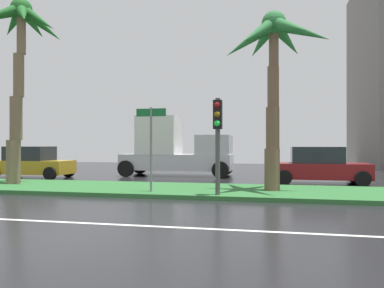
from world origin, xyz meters
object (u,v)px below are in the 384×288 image
object	(u,v)px
street_name_sign	(151,137)
car_in_traffic_leading	(32,163)
palm_tree_mid_left	(20,42)
box_truck_lead	(176,149)
traffic_signal_median_right	(218,128)
palm_tree_centre_left	(274,52)
car_in_traffic_second	(319,166)

from	to	relation	value
street_name_sign	car_in_traffic_leading	distance (m)	10.21
palm_tree_mid_left	box_truck_lead	bearing A→B (deg)	52.51
traffic_signal_median_right	car_in_traffic_leading	size ratio (longest dim) A/B	0.75
palm_tree_centre_left	box_truck_lead	distance (m)	9.62
car_in_traffic_second	box_truck_lead	bearing A→B (deg)	159.11
car_in_traffic_leading	street_name_sign	bearing A→B (deg)	-32.06
palm_tree_centre_left	street_name_sign	distance (m)	5.53
traffic_signal_median_right	palm_tree_centre_left	bearing A→B (deg)	44.81
palm_tree_centre_left	traffic_signal_median_right	distance (m)	3.89
palm_tree_centre_left	traffic_signal_median_right	size ratio (longest dim) A/B	2.06
street_name_sign	car_in_traffic_second	bearing A→B (deg)	40.49
palm_tree_mid_left	palm_tree_centre_left	size ratio (longest dim) A/B	1.21
box_truck_lead	car_in_traffic_second	bearing A→B (deg)	-20.89
traffic_signal_median_right	box_truck_lead	bearing A→B (deg)	112.70
palm_tree_centre_left	box_truck_lead	world-z (taller)	palm_tree_centre_left
palm_tree_centre_left	car_in_traffic_leading	xyz separation A→B (m)	(-12.89, 3.95, -4.42)
street_name_sign	car_in_traffic_second	world-z (taller)	street_name_sign
street_name_sign	car_in_traffic_leading	size ratio (longest dim) A/B	0.70
palm_tree_centre_left	car_in_traffic_second	world-z (taller)	palm_tree_centre_left
box_truck_lead	car_in_traffic_leading	bearing A→B (deg)	-157.84
palm_tree_centre_left	street_name_sign	size ratio (longest dim) A/B	2.21
palm_tree_mid_left	car_in_traffic_second	bearing A→B (deg)	16.90
car_in_traffic_leading	car_in_traffic_second	xyz separation A→B (m)	(14.99, 0.09, 0.00)
street_name_sign	car_in_traffic_second	xyz separation A→B (m)	(6.40, 5.47, -1.25)
traffic_signal_median_right	car_in_traffic_leading	world-z (taller)	traffic_signal_median_right
palm_tree_centre_left	traffic_signal_median_right	bearing A→B (deg)	-135.19
palm_tree_mid_left	palm_tree_centre_left	bearing A→B (deg)	-0.68
palm_tree_mid_left	street_name_sign	size ratio (longest dim) A/B	2.68
street_name_sign	traffic_signal_median_right	bearing A→B (deg)	-9.51
car_in_traffic_second	traffic_signal_median_right	bearing A→B (deg)	-123.91
box_truck_lead	car_in_traffic_second	xyz separation A→B (m)	(7.63, -2.91, -0.72)
palm_tree_mid_left	street_name_sign	xyz separation A→B (m)	(6.45, -1.56, -4.21)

